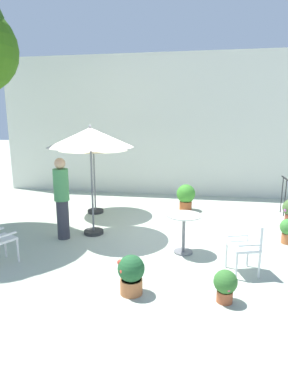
{
  "coord_description": "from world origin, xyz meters",
  "views": [
    {
      "loc": [
        1.26,
        -6.84,
        2.55
      ],
      "look_at": [
        0.0,
        0.38,
        0.89
      ],
      "focal_mm": 30.13,
      "sensor_mm": 36.0,
      "label": 1
    }
  ],
  "objects_px": {
    "patio_umbrella_0": "(93,144)",
    "potted_plant_1": "(131,273)",
    "patio_umbrella_1": "(90,139)",
    "standing_person": "(62,198)",
    "potted_plant_4": "(225,285)",
    "cafe_table_0": "(184,227)",
    "patio_chair_1": "(248,243)",
    "potted_plant_0": "(288,230)",
    "potted_plant_2": "(186,196)"
  },
  "relations": [
    {
      "from": "potted_plant_0",
      "to": "standing_person",
      "type": "distance_m",
      "value": 4.81
    },
    {
      "from": "potted_plant_0",
      "to": "patio_umbrella_0",
      "type": "bearing_deg",
      "value": 162.27
    },
    {
      "from": "patio_umbrella_0",
      "to": "potted_plant_2",
      "type": "relative_size",
      "value": 2.94
    },
    {
      "from": "patio_chair_1",
      "to": "potted_plant_1",
      "type": "bearing_deg",
      "value": -150.67
    },
    {
      "from": "patio_umbrella_1",
      "to": "potted_plant_1",
      "type": "distance_m",
      "value": 3.3
    },
    {
      "from": "patio_umbrella_0",
      "to": "potted_plant_4",
      "type": "height_order",
      "value": "patio_umbrella_0"
    },
    {
      "from": "patio_umbrella_0",
      "to": "potted_plant_4",
      "type": "xyz_separation_m",
      "value": [
        3.24,
        -4.01,
        -1.64
      ]
    },
    {
      "from": "potted_plant_2",
      "to": "potted_plant_4",
      "type": "xyz_separation_m",
      "value": [
        0.77,
        -4.69,
        -0.15
      ]
    },
    {
      "from": "patio_chair_1",
      "to": "patio_umbrella_1",
      "type": "bearing_deg",
      "value": 156.48
    },
    {
      "from": "cafe_table_0",
      "to": "potted_plant_1",
      "type": "bearing_deg",
      "value": -112.52
    },
    {
      "from": "potted_plant_0",
      "to": "standing_person",
      "type": "bearing_deg",
      "value": -173.66
    },
    {
      "from": "patio_umbrella_0",
      "to": "patio_chair_1",
      "type": "distance_m",
      "value": 4.94
    },
    {
      "from": "cafe_table_0",
      "to": "standing_person",
      "type": "bearing_deg",
      "value": 172.69
    },
    {
      "from": "cafe_table_0",
      "to": "patio_chair_1",
      "type": "relative_size",
      "value": 0.88
    },
    {
      "from": "patio_umbrella_0",
      "to": "potted_plant_1",
      "type": "bearing_deg",
      "value": -64.94
    },
    {
      "from": "cafe_table_0",
      "to": "patio_chair_1",
      "type": "xyz_separation_m",
      "value": [
        1.1,
        -0.65,
        -0.01
      ]
    },
    {
      "from": "patio_umbrella_0",
      "to": "cafe_table_0",
      "type": "distance_m",
      "value": 3.75
    },
    {
      "from": "patio_chair_1",
      "to": "potted_plant_2",
      "type": "height_order",
      "value": "patio_chair_1"
    },
    {
      "from": "patio_umbrella_0",
      "to": "potted_plant_1",
      "type": "xyz_separation_m",
      "value": [
        1.88,
        -4.01,
        -1.59
      ]
    },
    {
      "from": "patio_chair_1",
      "to": "potted_plant_0",
      "type": "xyz_separation_m",
      "value": [
        1.03,
        1.51,
        -0.22
      ]
    },
    {
      "from": "patio_umbrella_0",
      "to": "potted_plant_1",
      "type": "height_order",
      "value": "patio_umbrella_0"
    },
    {
      "from": "potted_plant_0",
      "to": "potted_plant_2",
      "type": "distance_m",
      "value": 3.11
    },
    {
      "from": "potted_plant_0",
      "to": "potted_plant_1",
      "type": "bearing_deg",
      "value": -138.18
    },
    {
      "from": "patio_umbrella_0",
      "to": "standing_person",
      "type": "height_order",
      "value": "patio_umbrella_0"
    },
    {
      "from": "patio_chair_1",
      "to": "cafe_table_0",
      "type": "bearing_deg",
      "value": 149.25
    },
    {
      "from": "standing_person",
      "to": "potted_plant_4",
      "type": "bearing_deg",
      "value": -31.09
    },
    {
      "from": "patio_chair_1",
      "to": "standing_person",
      "type": "height_order",
      "value": "standing_person"
    },
    {
      "from": "potted_plant_1",
      "to": "standing_person",
      "type": "relative_size",
      "value": 0.34
    },
    {
      "from": "patio_umbrella_1",
      "to": "potted_plant_0",
      "type": "relative_size",
      "value": 4.59
    },
    {
      "from": "patio_umbrella_0",
      "to": "potted_plant_4",
      "type": "relative_size",
      "value": 4.55
    },
    {
      "from": "patio_chair_1",
      "to": "standing_person",
      "type": "xyz_separation_m",
      "value": [
        -3.71,
        0.99,
        0.39
      ]
    },
    {
      "from": "cafe_table_0",
      "to": "patio_chair_1",
      "type": "height_order",
      "value": "patio_chair_1"
    },
    {
      "from": "patio_chair_1",
      "to": "potted_plant_2",
      "type": "xyz_separation_m",
      "value": [
        -1.19,
        3.69,
        -0.1
      ]
    },
    {
      "from": "potted_plant_0",
      "to": "potted_plant_2",
      "type": "relative_size",
      "value": 0.71
    },
    {
      "from": "patio_umbrella_1",
      "to": "cafe_table_0",
      "type": "bearing_deg",
      "value": -19.31
    },
    {
      "from": "patio_umbrella_0",
      "to": "potted_plant_0",
      "type": "distance_m",
      "value": 5.18
    },
    {
      "from": "patio_umbrella_1",
      "to": "standing_person",
      "type": "distance_m",
      "value": 1.4
    },
    {
      "from": "standing_person",
      "to": "potted_plant_2",
      "type": "bearing_deg",
      "value": 47.02
    },
    {
      "from": "patio_chair_1",
      "to": "potted_plant_2",
      "type": "bearing_deg",
      "value": 107.89
    },
    {
      "from": "patio_umbrella_1",
      "to": "potted_plant_4",
      "type": "distance_m",
      "value": 4.08
    },
    {
      "from": "potted_plant_0",
      "to": "patio_umbrella_1",
      "type": "bearing_deg",
      "value": -178.11
    },
    {
      "from": "patio_umbrella_0",
      "to": "potted_plant_4",
      "type": "bearing_deg",
      "value": -51.09
    },
    {
      "from": "cafe_table_0",
      "to": "potted_plant_4",
      "type": "height_order",
      "value": "cafe_table_0"
    },
    {
      "from": "patio_chair_1",
      "to": "standing_person",
      "type": "relative_size",
      "value": 0.5
    },
    {
      "from": "patio_umbrella_1",
      "to": "potted_plant_4",
      "type": "xyz_separation_m",
      "value": [
        2.74,
        -2.37,
        -1.87
      ]
    },
    {
      "from": "patio_chair_1",
      "to": "potted_plant_0",
      "type": "height_order",
      "value": "patio_chair_1"
    },
    {
      "from": "patio_umbrella_0",
      "to": "cafe_table_0",
      "type": "height_order",
      "value": "patio_umbrella_0"
    },
    {
      "from": "potted_plant_2",
      "to": "patio_chair_1",
      "type": "bearing_deg",
      "value": -72.11
    },
    {
      "from": "patio_chair_1",
      "to": "potted_plant_4",
      "type": "relative_size",
      "value": 1.81
    },
    {
      "from": "patio_umbrella_0",
      "to": "patio_chair_1",
      "type": "xyz_separation_m",
      "value": [
        3.66,
        -3.01,
        -1.39
      ]
    }
  ]
}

